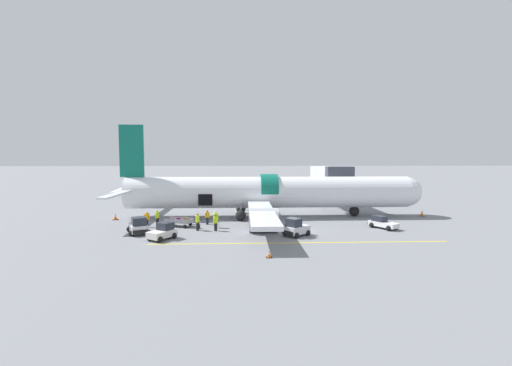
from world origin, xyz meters
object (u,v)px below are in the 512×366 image
Objects in this scene: baggage_tug_lead at (382,223)px; ground_crew_driver at (207,217)px; airplane at (265,193)px; baggage_cart_loading at (180,222)px; ground_crew_supervisor at (147,219)px; ground_crew_loader_a at (157,217)px; ground_crew_marshal at (216,219)px; suitcase_on_tarmac_upright at (198,226)px; ground_crew_loader_b at (216,222)px; baggage_tug_rear at (296,228)px; ground_crew_helper at (198,221)px; baggage_tug_mid at (163,232)px; baggage_tug_spare at (138,226)px.

ground_crew_driver reaches higher than baggage_tug_lead.
airplane is 11.70m from baggage_cart_loading.
baggage_cart_loading is at bearing 3.44° from ground_crew_supervisor.
ground_crew_loader_a is 6.81m from ground_crew_marshal.
suitcase_on_tarmac_upright is at bearing 178.10° from baggage_tug_lead.
suitcase_on_tarmac_upright is (-1.95, 1.21, -0.66)m from ground_crew_loader_b.
baggage_tug_rear is 0.74× the size of baggage_cart_loading.
baggage_tug_lead is 1.81× the size of ground_crew_helper.
baggage_tug_mid is 6.84m from ground_crew_loader_a.
ground_crew_loader_b is 1.04× the size of ground_crew_driver.
suitcase_on_tarmac_upright is (-0.74, -2.22, -0.63)m from ground_crew_driver.
ground_crew_driver is at bearing 63.32° from baggage_tug_mid.
airplane is at bearing 147.77° from baggage_tug_lead.
baggage_tug_rear is 15.65m from baggage_tug_spare.
baggage_tug_lead is 1.92× the size of ground_crew_loader_b.
suitcase_on_tarmac_upright is at bearing -137.64° from airplane.
ground_crew_helper reaches higher than ground_crew_supervisor.
baggage_tug_lead reaches higher than baggage_cart_loading.
baggage_tug_spare is 1.89× the size of ground_crew_helper.
baggage_tug_lead is at bearing -3.24° from ground_crew_marshal.
baggage_tug_rear is 16.26m from ground_crew_supervisor.
baggage_tug_mid is at bearing -116.68° from ground_crew_driver.
ground_crew_loader_a is at bearing 155.30° from ground_crew_loader_b.
ground_crew_marshal reaches higher than ground_crew_loader_b.
ground_crew_loader_b is at bearing -86.27° from ground_crew_marshal.
ground_crew_loader_a is (-2.10, 6.51, 0.27)m from baggage_tug_mid.
ground_crew_driver is (-18.99, 2.87, 0.29)m from baggage_tug_lead.
ground_crew_marshal is (7.53, -0.55, 0.02)m from ground_crew_supervisor.
baggage_tug_spare reaches higher than suitcase_on_tarmac_upright.
baggage_tug_lead is 1.14× the size of baggage_tug_rear.
airplane is at bearing 46.12° from ground_crew_helper.
baggage_tug_rear is at bearing -5.83° from baggage_tug_spare.
baggage_tug_lead is 17.80m from ground_crew_loader_b.
airplane is at bearing 48.74° from ground_crew_marshal.
ground_crew_supervisor reaches higher than baggage_tug_mid.
baggage_cart_loading is at bearing 158.04° from baggage_tug_rear.
ground_crew_loader_b is (-5.70, -8.18, -2.15)m from airplane.
baggage_tug_rear is at bearing -20.98° from ground_crew_loader_a.
ground_crew_loader_b is at bearing -70.60° from ground_crew_driver.
ground_crew_driver is at bearing 146.95° from baggage_tug_rear.
baggage_tug_mid is at bearing -95.31° from baggage_cart_loading.
ground_crew_supervisor is at bearing -132.11° from ground_crew_loader_a.
baggage_cart_loading is at bearing 152.55° from suitcase_on_tarmac_upright.
suitcase_on_tarmac_upright is (-1.85, -0.36, -0.71)m from ground_crew_marshal.
ground_crew_supervisor reaches higher than ground_crew_loader_a.
ground_crew_supervisor is 0.98× the size of ground_crew_marshal.
ground_crew_supervisor reaches higher than baggage_cart_loading.
baggage_cart_loading is (0.53, 5.74, -0.16)m from baggage_tug_mid.
airplane reaches higher than baggage_tug_rear.
baggage_tug_rear reaches higher than baggage_cart_loading.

